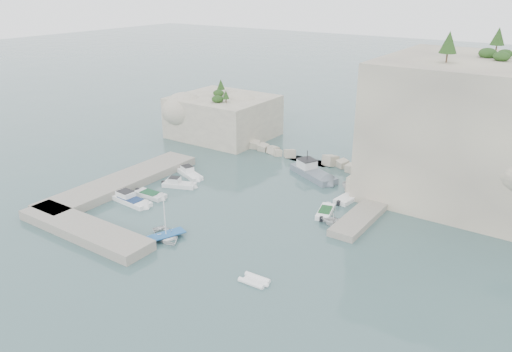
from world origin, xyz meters
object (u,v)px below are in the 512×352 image
Objects in this scene: tender_east_a at (334,225)px; tender_east_b at (325,214)px; tender_east_c at (350,199)px; tender_east_d at (355,196)px; motorboat_d at (131,202)px; work_boat at (313,177)px; motorboat_c at (150,197)px; inflatable_dinghy at (254,282)px; motorboat_a at (190,176)px; motorboat_b at (179,187)px; rowboat at (166,239)px.

tender_east_a is 0.64× the size of tender_east_b.
tender_east_a is at bearing -161.11° from tender_east_c.
tender_east_d reaches higher than tender_east_c.
work_boat is at bearing 59.05° from motorboat_d.
tender_east_c is at bearing -3.37° from tender_east_a.
inflatable_dinghy is (21.94, -8.33, 0.00)m from motorboat_c.
motorboat_a is at bearing 93.66° from motorboat_d.
tender_east_a reaches higher than tender_east_c.
motorboat_d is at bearing -106.61° from motorboat_c.
tender_east_a is (0.91, 14.43, 0.00)m from inflatable_dinghy.
tender_east_a is at bearing -17.66° from motorboat_b.
tender_east_b is at bearing -11.48° from motorboat_b.
tender_east_d is at bearing 42.86° from motorboat_d.
motorboat_a is 10.89m from motorboat_d.
motorboat_a is 21.33m from tender_east_b.
motorboat_d is at bearing 151.64° from tender_east_d.
tender_east_d reaches higher than tender_east_b.
tender_east_a is at bearing -25.86° from work_boat.
motorboat_c and tender_east_b have the same top height.
motorboat_a is 1.89× the size of tender_east_a.
inflatable_dinghy is 0.66× the size of tender_east_d.
tender_east_a is (23.55, 8.75, 0.00)m from motorboat_d.
tender_east_b is at bearing 31.26° from tender_east_a.
tender_east_c is at bearing -160.62° from tender_east_d.
inflatable_dinghy is (22.64, -5.68, 0.00)m from motorboat_d.
motorboat_d is 1.47× the size of rowboat.
motorboat_d reaches higher than motorboat_c.
motorboat_b reaches higher than motorboat_c.
motorboat_c is 22.27m from tender_east_b.
tender_east_b is (21.43, 10.78, 0.00)m from motorboat_d.
motorboat_b is at bearing 85.50° from tender_east_b.
rowboat is 1.58× the size of inflatable_dinghy.
rowboat is (10.18, -4.25, 0.00)m from motorboat_d.
tender_east_d is (21.98, 6.77, 0.00)m from motorboat_a.
motorboat_d is at bearing -123.66° from motorboat_b.
work_boat is at bearing 55.30° from motorboat_a.
inflatable_dinghy is at bearing 169.44° from tender_east_b.
motorboat_c is 2.74m from motorboat_d.
motorboat_b is at bearing 82.27° from motorboat_d.
motorboat_b is 18.65m from work_boat.
motorboat_a is at bearing 141.91° from inflatable_dinghy.
motorboat_b is at bearing 121.50° from tender_east_c.
motorboat_d is at bearing 164.15° from inflatable_dinghy.
motorboat_b is 23.08m from tender_east_d.
tender_east_b is (-2.12, 2.03, 0.00)m from tender_east_a.
work_boat is (-9.06, 11.83, 0.00)m from tender_east_a.
motorboat_b is 22.44m from tender_east_c.
motorboat_c is at bearing 130.14° from tender_east_c.
work_boat is at bearing 20.55° from tender_east_b.
work_boat is (4.31, 24.84, 0.00)m from rowboat.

